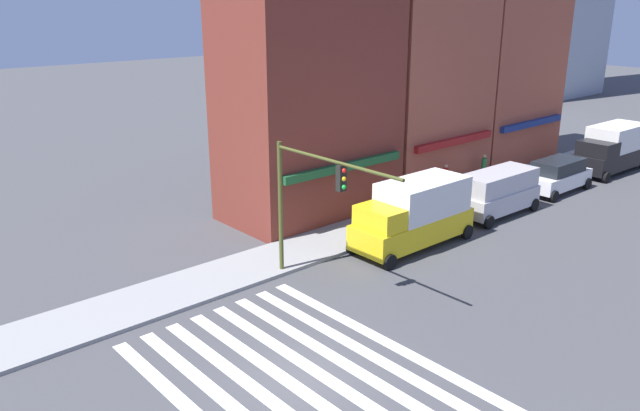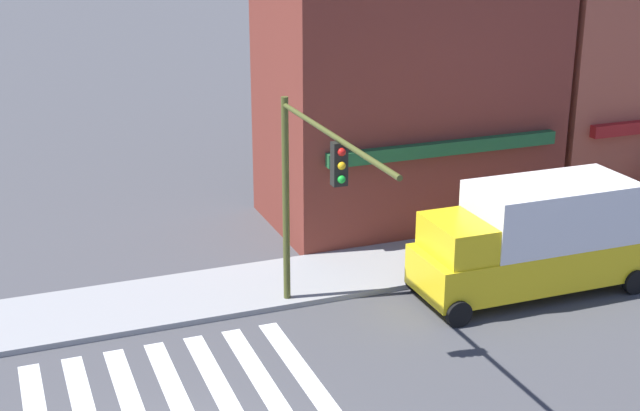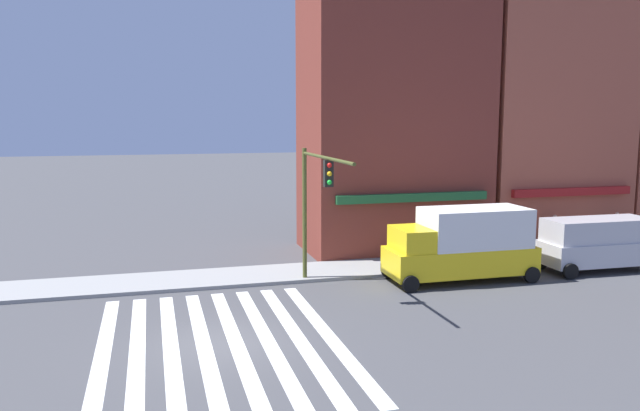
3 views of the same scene
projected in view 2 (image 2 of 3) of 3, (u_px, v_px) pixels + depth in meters
name	position (u px, v px, depth m)	size (l,w,h in m)	color
sidewalk_left	(119.00, 308.00, 22.99)	(120.00, 3.00, 0.15)	gray
traffic_signal	(309.00, 179.00, 20.68)	(0.32, 6.50, 5.52)	#474C1E
box_truck_yellow	(532.00, 237.00, 23.61)	(6.21, 2.42, 3.04)	yellow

